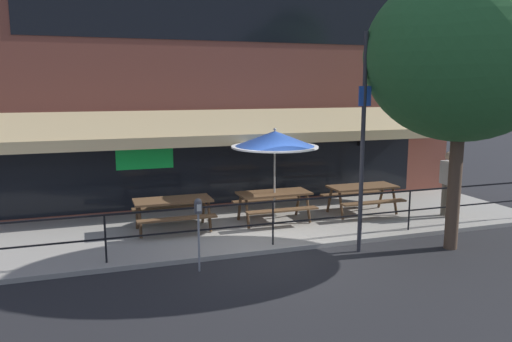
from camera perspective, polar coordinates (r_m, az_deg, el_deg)
name	(u,v)px	position (r m, az deg, el deg)	size (l,w,h in m)	color
ground_plane	(278,253)	(10.66, 2.51, -9.38)	(120.00, 120.00, 0.00)	#232326
patio_deck	(249,226)	(12.44, -0.86, -6.32)	(15.00, 4.00, 0.10)	#9E998E
restaurant_building	(223,74)	(14.09, -3.75, 11.00)	(15.00, 1.60, 7.67)	brown
patio_railing	(273,213)	(10.70, 1.96, -4.83)	(13.84, 0.04, 0.97)	black
picnic_table_left	(173,206)	(11.89, -9.48, -3.94)	(1.80, 1.42, 0.76)	brown
picnic_table_centre	(274,198)	(12.49, 2.06, -3.15)	(1.80, 1.42, 0.76)	brown
picnic_table_right	(362,192)	(13.58, 12.06, -2.31)	(1.80, 1.42, 0.76)	brown
patio_umbrella_centre	(275,140)	(12.22, 2.16, 3.57)	(2.14, 2.14, 2.38)	#B7B2A8
pedestrian_walking	(448,180)	(13.90, 21.06, -1.01)	(0.27, 0.62, 1.71)	#665B4C
parking_meter_near	(198,213)	(9.39, -6.62, -4.75)	(0.15, 0.16, 1.42)	gray
street_sign_pole	(363,143)	(10.48, 12.10, 3.20)	(0.28, 0.09, 4.55)	#2D2D33
street_tree_curbside	(472,44)	(11.28, 23.41, 13.14)	(4.12, 3.71, 6.45)	brown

